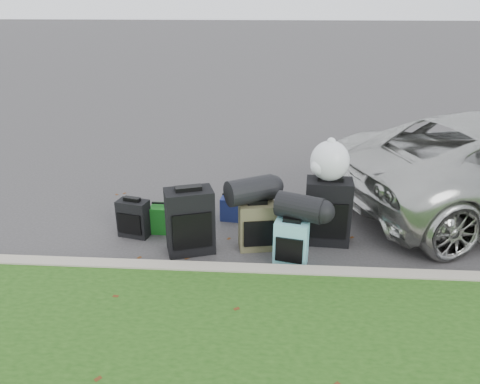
# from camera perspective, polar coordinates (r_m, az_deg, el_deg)

# --- Properties ---
(ground) EXTENTS (120.00, 120.00, 0.00)m
(ground) POSITION_cam_1_polar(r_m,az_deg,el_deg) (6.21, 0.80, -5.42)
(ground) COLOR #383535
(ground) RESTS_ON ground
(curb) EXTENTS (120.00, 0.18, 0.15)m
(curb) POSITION_cam_1_polar(r_m,az_deg,el_deg) (5.31, 0.22, -9.81)
(curb) COLOR #9E937F
(curb) RESTS_ON ground
(suitcase_small_black) EXTENTS (0.44, 0.30, 0.50)m
(suitcase_small_black) POSITION_cam_1_polar(r_m,az_deg,el_deg) (6.28, -12.82, -3.14)
(suitcase_small_black) COLOR black
(suitcase_small_black) RESTS_ON ground
(suitcase_large_black_left) EXTENTS (0.65, 0.50, 0.82)m
(suitcase_large_black_left) POSITION_cam_1_polar(r_m,az_deg,el_deg) (5.72, -6.13, -3.57)
(suitcase_large_black_left) COLOR black
(suitcase_large_black_left) RESTS_ON ground
(suitcase_olive) EXTENTS (0.48, 0.35, 0.60)m
(suitcase_olive) POSITION_cam_1_polar(r_m,az_deg,el_deg) (5.82, 2.07, -4.16)
(suitcase_olive) COLOR #423E28
(suitcase_olive) RESTS_ON ground
(suitcase_teal) EXTENTS (0.42, 0.30, 0.55)m
(suitcase_teal) POSITION_cam_1_polar(r_m,az_deg,el_deg) (5.51, 6.24, -6.22)
(suitcase_teal) COLOR #59A5A8
(suitcase_teal) RESTS_ON ground
(suitcase_large_black_right) EXTENTS (0.59, 0.38, 0.85)m
(suitcase_large_black_right) POSITION_cam_1_polar(r_m,az_deg,el_deg) (6.00, 10.64, -2.36)
(suitcase_large_black_right) COLOR black
(suitcase_large_black_right) RESTS_ON ground
(tote_green) EXTENTS (0.33, 0.27, 0.37)m
(tote_green) POSITION_cam_1_polar(r_m,az_deg,el_deg) (6.35, -9.27, -3.21)
(tote_green) COLOR #16651A
(tote_green) RESTS_ON ground
(tote_navy) EXTENTS (0.33, 0.28, 0.33)m
(tote_navy) POSITION_cam_1_polar(r_m,az_deg,el_deg) (6.61, -0.95, -1.98)
(tote_navy) COLOR navy
(tote_navy) RESTS_ON ground
(duffel_left) EXTENTS (0.67, 0.57, 0.32)m
(duffel_left) POSITION_cam_1_polar(r_m,az_deg,el_deg) (5.66, 1.31, 0.21)
(duffel_left) COLOR black
(duffel_left) RESTS_ON suitcase_olive
(duffel_right) EXTENTS (0.61, 0.49, 0.30)m
(duffel_right) POSITION_cam_1_polar(r_m,az_deg,el_deg) (5.41, 7.32, -1.85)
(duffel_right) COLOR black
(duffel_right) RESTS_ON suitcase_teal
(trash_bag) EXTENTS (0.48, 0.48, 0.48)m
(trash_bag) POSITION_cam_1_polar(r_m,az_deg,el_deg) (5.79, 10.90, 3.74)
(trash_bag) COLOR white
(trash_bag) RESTS_ON suitcase_large_black_right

